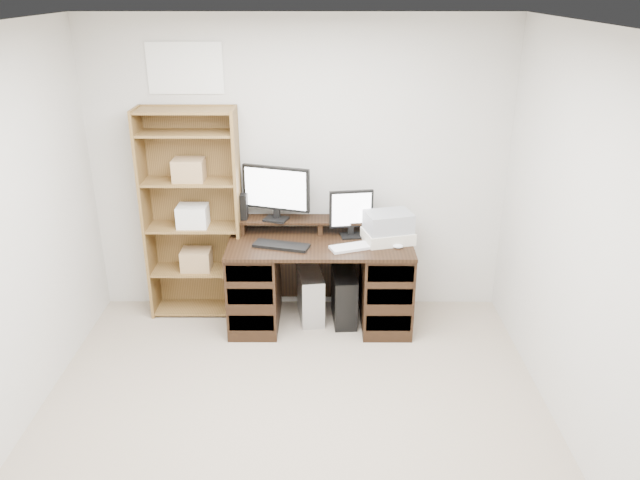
{
  "coord_description": "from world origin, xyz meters",
  "views": [
    {
      "loc": [
        0.19,
        -3.05,
        2.72
      ],
      "look_at": [
        0.18,
        1.43,
        0.85
      ],
      "focal_mm": 35.0,
      "sensor_mm": 36.0,
      "label": 1
    }
  ],
  "objects_px": {
    "desk": "(320,281)",
    "tower_black": "(344,297)",
    "monitor_small": "(351,212)",
    "printer": "(388,236)",
    "tower_silver": "(311,295)",
    "bookshelf": "(193,213)",
    "monitor_wide": "(276,190)"
  },
  "relations": [
    {
      "from": "monitor_wide",
      "to": "tower_black",
      "type": "height_order",
      "value": "monitor_wide"
    },
    {
      "from": "desk",
      "to": "tower_black",
      "type": "xyz_separation_m",
      "value": [
        0.21,
        0.04,
        -0.17
      ]
    },
    {
      "from": "monitor_wide",
      "to": "printer",
      "type": "relative_size",
      "value": 1.46
    },
    {
      "from": "monitor_small",
      "to": "desk",
      "type": "bearing_deg",
      "value": -164.07
    },
    {
      "from": "desk",
      "to": "printer",
      "type": "height_order",
      "value": "printer"
    },
    {
      "from": "printer",
      "to": "tower_black",
      "type": "relative_size",
      "value": 0.85
    },
    {
      "from": "printer",
      "to": "tower_silver",
      "type": "bearing_deg",
      "value": 158.8
    },
    {
      "from": "desk",
      "to": "monitor_small",
      "type": "relative_size",
      "value": 3.8
    },
    {
      "from": "monitor_small",
      "to": "tower_silver",
      "type": "height_order",
      "value": "monitor_small"
    },
    {
      "from": "bookshelf",
      "to": "tower_silver",
      "type": "bearing_deg",
      "value": -8.17
    },
    {
      "from": "printer",
      "to": "tower_black",
      "type": "distance_m",
      "value": 0.68
    },
    {
      "from": "monitor_small",
      "to": "tower_silver",
      "type": "distance_m",
      "value": 0.83
    },
    {
      "from": "monitor_wide",
      "to": "bookshelf",
      "type": "distance_m",
      "value": 0.73
    },
    {
      "from": "desk",
      "to": "tower_black",
      "type": "bearing_deg",
      "value": 10.21
    },
    {
      "from": "monitor_small",
      "to": "printer",
      "type": "bearing_deg",
      "value": -29.67
    },
    {
      "from": "bookshelf",
      "to": "printer",
      "type": "bearing_deg",
      "value": -7.51
    },
    {
      "from": "monitor_wide",
      "to": "printer",
      "type": "distance_m",
      "value": 0.99
    },
    {
      "from": "desk",
      "to": "bookshelf",
      "type": "distance_m",
      "value": 1.21
    },
    {
      "from": "tower_silver",
      "to": "bookshelf",
      "type": "bearing_deg",
      "value": 163.58
    },
    {
      "from": "monitor_wide",
      "to": "monitor_small",
      "type": "height_order",
      "value": "monitor_wide"
    },
    {
      "from": "monitor_small",
      "to": "bookshelf",
      "type": "relative_size",
      "value": 0.22
    },
    {
      "from": "desk",
      "to": "tower_silver",
      "type": "relative_size",
      "value": 3.52
    },
    {
      "from": "printer",
      "to": "tower_black",
      "type": "bearing_deg",
      "value": 159.12
    },
    {
      "from": "tower_silver",
      "to": "printer",
      "type": "bearing_deg",
      "value": -14.74
    },
    {
      "from": "monitor_small",
      "to": "tower_silver",
      "type": "bearing_deg",
      "value": 178.96
    },
    {
      "from": "printer",
      "to": "tower_black",
      "type": "xyz_separation_m",
      "value": [
        -0.35,
        0.04,
        -0.58
      ]
    },
    {
      "from": "monitor_small",
      "to": "bookshelf",
      "type": "height_order",
      "value": "bookshelf"
    },
    {
      "from": "printer",
      "to": "tower_silver",
      "type": "height_order",
      "value": "printer"
    },
    {
      "from": "tower_black",
      "to": "desk",
      "type": "bearing_deg",
      "value": -173.47
    },
    {
      "from": "printer",
      "to": "bookshelf",
      "type": "bearing_deg",
      "value": 157.78
    },
    {
      "from": "monitor_small",
      "to": "printer",
      "type": "height_order",
      "value": "monitor_small"
    },
    {
      "from": "monitor_wide",
      "to": "bookshelf",
      "type": "bearing_deg",
      "value": -164.22
    }
  ]
}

